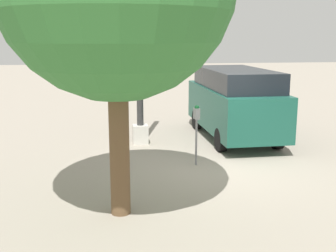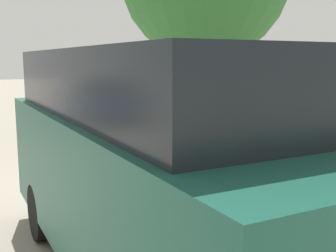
{
  "view_description": "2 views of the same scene",
  "coord_description": "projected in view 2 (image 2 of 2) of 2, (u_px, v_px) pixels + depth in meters",
  "views": [
    {
      "loc": [
        -9.31,
        2.48,
        3.07
      ],
      "look_at": [
        1.0,
        1.04,
        0.87
      ],
      "focal_mm": 45.0,
      "sensor_mm": 36.0,
      "label": 1
    },
    {
      "loc": [
        6.33,
        -2.88,
        2.05
      ],
      "look_at": [
        0.44,
        0.06,
        1.01
      ],
      "focal_mm": 45.0,
      "sensor_mm": 36.0,
      "label": 2
    }
  ],
  "objects": [
    {
      "name": "parking_meter_far",
      "position": [
        71.0,
        91.0,
        13.79
      ],
      "size": [
        0.21,
        0.14,
        1.38
      ],
      "rotation": [
        0.0,
        0.0,
        0.13
      ],
      "color": "gray",
      "rests_on": "ground"
    },
    {
      "name": "parked_van",
      "position": [
        161.0,
        159.0,
        3.81
      ],
      "size": [
        4.74,
        1.93,
        2.14
      ],
      "rotation": [
        0.0,
        0.0,
        0.02
      ],
      "color": "#195142",
      "rests_on": "ground"
    },
    {
      "name": "ground_plane",
      "position": [
        154.0,
        181.0,
        7.19
      ],
      "size": [
        80.0,
        80.0,
        0.0
      ],
      "primitive_type": "plane",
      "color": "gray"
    },
    {
      "name": "parking_meter_near",
      "position": [
        187.0,
        119.0,
        6.87
      ],
      "size": [
        0.21,
        0.14,
        1.49
      ],
      "rotation": [
        0.0,
        0.0,
        0.13
      ],
      "color": "gray",
      "rests_on": "ground"
    }
  ]
}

